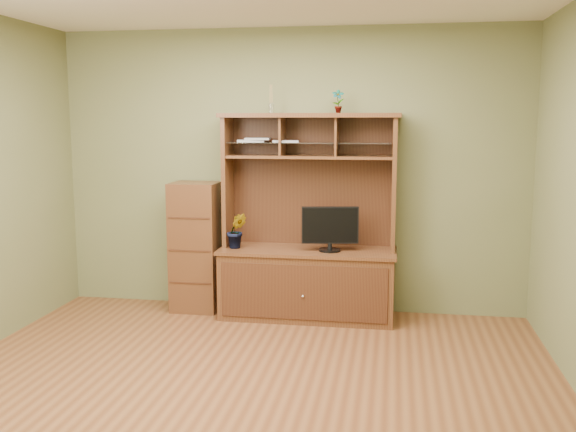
# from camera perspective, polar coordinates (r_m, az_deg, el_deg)

# --- Properties ---
(room) EXTENTS (4.54, 4.04, 2.74)m
(room) POSITION_cam_1_polar(r_m,az_deg,el_deg) (4.23, -4.22, 1.85)
(room) COLOR brown
(room) RESTS_ON ground
(media_hutch) EXTENTS (1.66, 0.61, 1.90)m
(media_hutch) POSITION_cam_1_polar(r_m,az_deg,el_deg) (6.01, 1.77, -4.11)
(media_hutch) COLOR #412112
(media_hutch) RESTS_ON room
(monitor) EXTENTS (0.51, 0.20, 0.41)m
(monitor) POSITION_cam_1_polar(r_m,az_deg,el_deg) (5.84, 3.75, -1.06)
(monitor) COLOR black
(monitor) RESTS_ON media_hutch
(orchid_plant) EXTENTS (0.21, 0.19, 0.33)m
(orchid_plant) POSITION_cam_1_polar(r_m,az_deg,el_deg) (6.00, -4.59, -1.30)
(orchid_plant) COLOR #28531C
(orchid_plant) RESTS_ON media_hutch
(top_plant) EXTENTS (0.11, 0.08, 0.21)m
(top_plant) POSITION_cam_1_polar(r_m,az_deg,el_deg) (5.92, 4.46, 10.14)
(top_plant) COLOR #376E26
(top_plant) RESTS_ON media_hutch
(reed_diffuser) EXTENTS (0.05, 0.05, 0.26)m
(reed_diffuser) POSITION_cam_1_polar(r_m,az_deg,el_deg) (6.00, -1.52, 10.09)
(reed_diffuser) COLOR silver
(reed_diffuser) RESTS_ON media_hutch
(magazines) EXTENTS (0.61, 0.24, 0.04)m
(magazines) POSITION_cam_1_polar(r_m,az_deg,el_deg) (6.02, -2.15, 6.74)
(magazines) COLOR #ABABB0
(magazines) RESTS_ON media_hutch
(side_cabinet) EXTENTS (0.45, 0.41, 1.25)m
(side_cabinet) POSITION_cam_1_polar(r_m,az_deg,el_deg) (6.28, -8.17, -2.70)
(side_cabinet) COLOR #412112
(side_cabinet) RESTS_ON room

